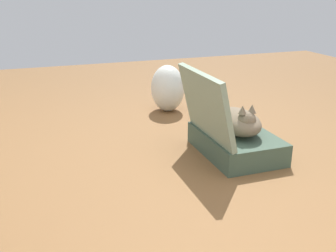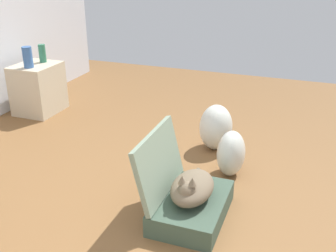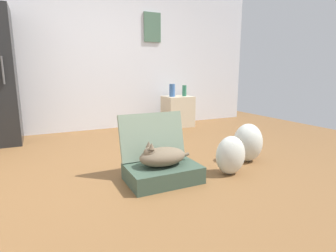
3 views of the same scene
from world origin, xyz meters
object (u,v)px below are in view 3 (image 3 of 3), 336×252
cat (162,156)px  plastic_bag_white (231,155)px  vase_short (184,91)px  vase_tall (172,90)px  plastic_bag_clear (248,143)px  suitcase_base (163,173)px  side_table (178,111)px

cat → plastic_bag_white: 0.70m
vase_short → plastic_bag_white: bearing=-108.5°
plastic_bag_white → vase_tall: size_ratio=1.70×
plastic_bag_clear → plastic_bag_white: bearing=-151.2°
suitcase_base → side_table: (1.34, 2.25, 0.20)m
plastic_bag_white → side_table: (0.66, 2.38, 0.09)m
plastic_bag_clear → vase_short: 2.20m
plastic_bag_clear → side_table: bearing=83.8°
side_table → vase_tall: bearing=-172.3°
plastic_bag_white → cat: bearing=169.8°
suitcase_base → vase_tall: size_ratio=2.90×
plastic_bag_white → vase_short: vase_short is taller
suitcase_base → plastic_bag_white: (0.68, -0.12, 0.12)m
side_table → vase_short: 0.40m
plastic_bag_clear → vase_tall: size_ratio=1.90×
suitcase_base → plastic_bag_clear: plastic_bag_clear is taller
plastic_bag_clear → side_table: side_table is taller
cat → plastic_bag_clear: (1.12, 0.11, -0.03)m
suitcase_base → cat: 0.17m
vase_tall → suitcase_base: bearing=-118.6°
suitcase_base → cat: (-0.01, 0.00, 0.17)m
cat → side_table: (1.35, 2.25, 0.04)m
suitcase_base → cat: bearing=178.0°
plastic_bag_white → plastic_bag_clear: (0.43, 0.24, 0.02)m
plastic_bag_white → side_table: size_ratio=0.69×
plastic_bag_white → vase_short: size_ratio=1.92×
cat → suitcase_base: bearing=-2.0°
side_table → vase_short: bearing=-8.1°
vase_tall → plastic_bag_clear: bearing=-92.9°
plastic_bag_white → suitcase_base: bearing=169.7°
cat → vase_short: 2.71m
vase_short → cat: bearing=-123.5°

